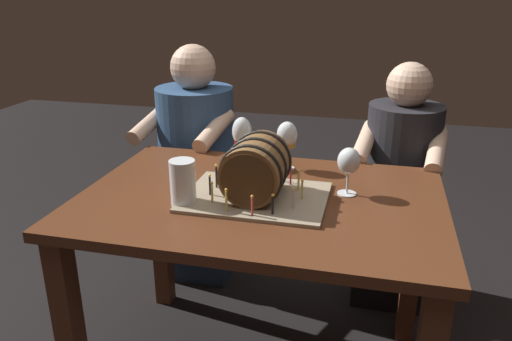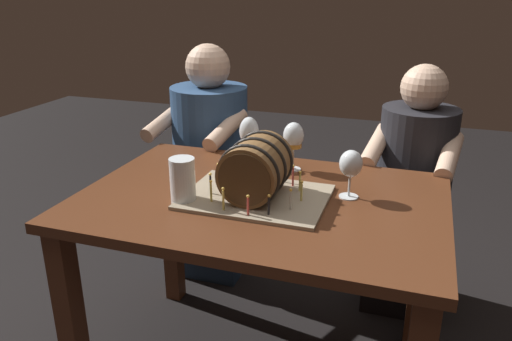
{
  "view_description": "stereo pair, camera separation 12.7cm",
  "coord_description": "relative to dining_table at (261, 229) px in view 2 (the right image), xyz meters",
  "views": [
    {
      "loc": [
        0.36,
        -1.51,
        1.42
      ],
      "look_at": [
        -0.01,
        -0.02,
        0.85
      ],
      "focal_mm": 35.26,
      "sensor_mm": 36.0,
      "label": 1
    },
    {
      "loc": [
        0.48,
        -1.47,
        1.42
      ],
      "look_at": [
        -0.01,
        -0.02,
        0.85
      ],
      "focal_mm": 35.26,
      "sensor_mm": 36.0,
      "label": 2
    }
  ],
  "objects": [
    {
      "name": "wine_glass_empty",
      "position": [
        0.28,
        0.09,
        0.24
      ],
      "size": [
        0.08,
        0.08,
        0.17
      ],
      "color": "white",
      "rests_on": "dining_table"
    },
    {
      "name": "person_seated_left",
      "position": [
        -0.48,
        0.67,
        -0.07
      ],
      "size": [
        0.44,
        0.52,
        1.16
      ],
      "color": "#1B2D46",
      "rests_on": "ground"
    },
    {
      "name": "barrel_cake",
      "position": [
        -0.01,
        -0.02,
        0.22
      ],
      "size": [
        0.47,
        0.35,
        0.21
      ],
      "color": "gray",
      "rests_on": "dining_table"
    },
    {
      "name": "wine_glass_amber",
      "position": [
        0.04,
        0.28,
        0.25
      ],
      "size": [
        0.08,
        0.08,
        0.19
      ],
      "color": "white",
      "rests_on": "dining_table"
    },
    {
      "name": "wine_glass_red",
      "position": [
        -0.14,
        0.29,
        0.25
      ],
      "size": [
        0.08,
        0.08,
        0.19
      ],
      "color": "white",
      "rests_on": "dining_table"
    },
    {
      "name": "dining_table",
      "position": [
        0.0,
        0.0,
        0.0
      ],
      "size": [
        1.21,
        0.84,
        0.75
      ],
      "color": "#562D19",
      "rests_on": "ground"
    },
    {
      "name": "person_seated_right",
      "position": [
        0.48,
        0.67,
        -0.12
      ],
      "size": [
        0.4,
        0.49,
        1.12
      ],
      "color": "black",
      "rests_on": "ground"
    },
    {
      "name": "beer_pint",
      "position": [
        -0.22,
        -0.13,
        0.2
      ],
      "size": [
        0.08,
        0.08,
        0.15
      ],
      "color": "white",
      "rests_on": "dining_table"
    }
  ]
}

